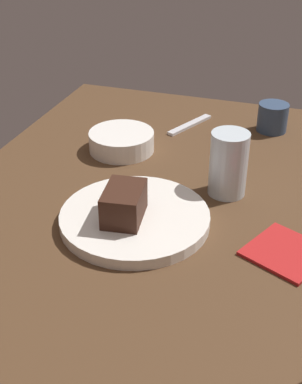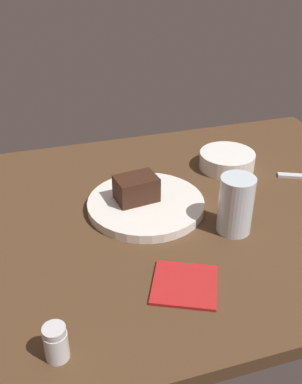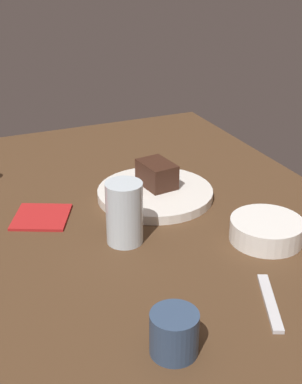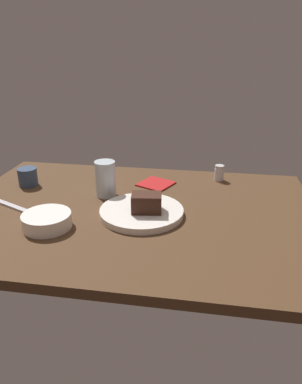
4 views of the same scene
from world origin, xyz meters
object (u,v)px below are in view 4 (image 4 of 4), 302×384
(coffee_cup, at_px, (28,177))
(dessert_spoon, at_px, (12,206))
(dessert_plate, at_px, (142,212))
(side_bowl, at_px, (47,221))
(water_glass, at_px, (105,179))
(salt_shaker, at_px, (219,173))
(folded_napkin, at_px, (156,184))
(chocolate_cake_slice, at_px, (147,203))

(coffee_cup, relative_size, dessert_spoon, 0.48)
(dessert_plate, bearing_deg, side_bowl, 25.56)
(dessert_plate, bearing_deg, dessert_spoon, 1.72)
(dessert_plate, relative_size, water_glass, 2.11)
(dessert_plate, relative_size, dessert_spoon, 1.79)
(dessert_plate, height_order, dessert_spoon, dessert_plate)
(side_bowl, bearing_deg, dessert_plate, -154.44)
(salt_shaker, height_order, water_glass, water_glass)
(dessert_plate, distance_m, side_bowl, 0.29)
(coffee_cup, xyz_separation_m, dessert_spoon, (-0.04, 0.19, -0.03))
(dessert_spoon, height_order, folded_napkin, dessert_spoon)
(dessert_plate, bearing_deg, folded_napkin, -91.23)
(salt_shaker, relative_size, folded_napkin, 0.53)
(coffee_cup, height_order, dessert_spoon, coffee_cup)
(water_glass, bearing_deg, dessert_spoon, 27.49)
(salt_shaker, xyz_separation_m, folded_napkin, (0.24, 0.09, -0.03))
(side_bowl, height_order, folded_napkin, side_bowl)
(dessert_plate, xyz_separation_m, chocolate_cake_slice, (-0.02, 0.01, 0.04))
(side_bowl, height_order, dessert_spoon, side_bowl)
(coffee_cup, bearing_deg, chocolate_cake_slice, 158.62)
(dessert_plate, xyz_separation_m, salt_shaker, (-0.25, -0.35, 0.02))
(water_glass, xyz_separation_m, folded_napkin, (-0.16, -0.13, -0.06))
(coffee_cup, bearing_deg, water_glass, 171.71)
(folded_napkin, bearing_deg, water_glass, 39.25)
(water_glass, relative_size, side_bowl, 0.87)
(chocolate_cake_slice, distance_m, folded_napkin, 0.28)
(chocolate_cake_slice, xyz_separation_m, coffee_cup, (0.50, -0.19, -0.02))
(chocolate_cake_slice, xyz_separation_m, dessert_spoon, (0.46, 0.00, -0.05))
(dessert_plate, height_order, side_bowl, side_bowl)
(side_bowl, xyz_separation_m, folded_napkin, (-0.27, -0.39, -0.02))
(side_bowl, xyz_separation_m, coffee_cup, (0.21, -0.31, 0.01))
(chocolate_cake_slice, distance_m, dessert_spoon, 0.46)
(dessert_plate, bearing_deg, chocolate_cake_slice, 145.99)
(chocolate_cake_slice, relative_size, coffee_cup, 1.29)
(chocolate_cake_slice, bearing_deg, salt_shaker, -121.89)
(coffee_cup, bearing_deg, folded_napkin, -170.03)
(water_glass, distance_m, folded_napkin, 0.22)
(water_glass, xyz_separation_m, side_bowl, (0.11, 0.26, -0.04))
(dessert_spoon, bearing_deg, salt_shaker, 52.76)
(chocolate_cake_slice, distance_m, salt_shaker, 0.43)
(folded_napkin, bearing_deg, side_bowl, 55.55)
(water_glass, bearing_deg, folded_napkin, -140.75)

